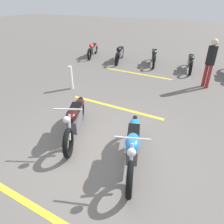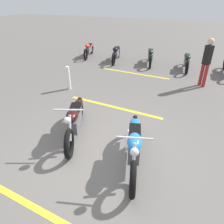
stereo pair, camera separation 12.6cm
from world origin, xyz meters
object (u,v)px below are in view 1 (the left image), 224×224
motorcycle_row_left (191,61)px  motorcycle_row_center (154,56)px  motorcycle_bright_foreground (133,144)px  bystander_secondary (210,61)px  bollard_post (71,78)px  motorcycle_row_far_right (93,49)px  motorcycle_row_right (120,53)px  motorcycle_dark_foreground (75,118)px

motorcycle_row_left → motorcycle_row_center: 1.82m
motorcycle_bright_foreground → bystander_secondary: bystander_secondary is taller
motorcycle_bright_foreground → bollard_post: bearing=-145.5°
motorcycle_row_center → motorcycle_row_far_right: (0.09, 3.59, -0.01)m
motorcycle_row_right → bystander_secondary: size_ratio=1.17×
bollard_post → motorcycle_row_far_right: bearing=19.2°
motorcycle_row_center → motorcycle_row_right: motorcycle_row_right is taller
bystander_secondary → bollard_post: (-2.28, 4.62, -0.57)m
bystander_secondary → bollard_post: 5.18m
motorcycle_row_center → motorcycle_row_far_right: size_ratio=1.03×
motorcycle_row_far_right → bystander_secondary: bystander_secondary is taller
motorcycle_dark_foreground → motorcycle_row_center: size_ratio=1.02×
motorcycle_row_far_right → bollard_post: 4.79m
motorcycle_row_right → motorcycle_row_far_right: (0.29, 1.80, -0.02)m
motorcycle_dark_foreground → motorcycle_row_left: size_ratio=1.04×
motorcycle_row_center → bystander_secondary: bearing=36.1°
motorcycle_dark_foreground → bollard_post: bearing=-165.8°
motorcycle_bright_foreground → motorcycle_row_right: size_ratio=1.03×
motorcycle_row_left → motorcycle_row_center: bearing=-104.9°
motorcycle_row_center → motorcycle_row_right: 1.81m
motorcycle_dark_foreground → bollard_post: motorcycle_dark_foreground is taller
motorcycle_dark_foreground → motorcycle_row_left: motorcycle_dark_foreground is taller
motorcycle_dark_foreground → motorcycle_row_left: 6.94m
motorcycle_dark_foreground → motorcycle_row_far_right: motorcycle_dark_foreground is taller
motorcycle_row_left → motorcycle_row_far_right: 5.41m
bystander_secondary → motorcycle_row_right: bearing=-75.9°
bystander_secondary → motorcycle_row_center: bearing=-91.6°
motorcycle_dark_foreground → bystander_secondary: bearing=126.9°
motorcycle_row_right → motorcycle_row_far_right: bearing=-111.3°
motorcycle_row_left → motorcycle_row_center: (0.24, 1.80, 0.02)m
motorcycle_bright_foreground → bystander_secondary: 5.25m
motorcycle_bright_foreground → motorcycle_row_left: bearing=160.6°
motorcycle_row_right → bollard_post: (-4.23, 0.23, -0.00)m
motorcycle_row_center → motorcycle_row_right: bearing=-97.7°
motorcycle_row_center → bystander_secondary: 3.42m
motorcycle_row_left → bollard_post: (-4.20, 3.83, 0.02)m
bystander_secondary → motorcycle_bright_foreground: bearing=25.1°
motorcycle_dark_foreground → motorcycle_row_far_right: bearing=-176.4°
motorcycle_dark_foreground → motorcycle_row_center: (6.87, -0.23, -0.03)m
motorcycle_dark_foreground → motorcycle_row_far_right: size_ratio=1.05×
motorcycle_bright_foreground → motorcycle_row_far_right: 8.88m
motorcycle_row_center → bystander_secondary: size_ratio=1.15×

